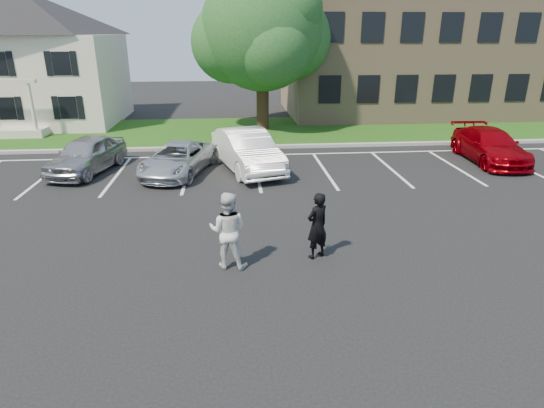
% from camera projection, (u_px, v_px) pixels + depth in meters
% --- Properties ---
extents(ground_plane, '(90.00, 90.00, 0.00)m').
position_uv_depth(ground_plane, '(276.00, 266.00, 11.10)').
color(ground_plane, black).
rests_on(ground_plane, ground).
extents(curb, '(40.00, 0.30, 0.15)m').
position_uv_depth(curb, '(252.00, 147.00, 22.25)').
color(curb, gray).
rests_on(curb, ground).
extents(grass_strip, '(44.00, 8.00, 0.08)m').
position_uv_depth(grass_strip, '(249.00, 131.00, 25.98)').
color(grass_strip, '#0F3D0C').
rests_on(grass_strip, ground).
extents(stall_lines, '(34.00, 5.36, 0.01)m').
position_uv_depth(stall_lines, '(288.00, 165.00, 19.55)').
color(stall_lines, silver).
rests_on(stall_lines, ground).
extents(house, '(10.30, 9.22, 7.60)m').
position_uv_depth(house, '(29.00, 59.00, 27.27)').
color(house, beige).
rests_on(house, ground).
extents(office_building, '(22.40, 10.40, 8.30)m').
position_uv_depth(office_building, '(448.00, 50.00, 31.25)').
color(office_building, '#9B845F').
rests_on(office_building, ground).
extents(tree, '(7.80, 7.20, 8.80)m').
position_uv_depth(tree, '(264.00, 32.00, 24.71)').
color(tree, black).
rests_on(tree, ground).
extents(man_black_suit, '(0.75, 0.68, 1.72)m').
position_uv_depth(man_black_suit, '(317.00, 226.00, 11.26)').
color(man_black_suit, black).
rests_on(man_black_suit, ground).
extents(man_white_shirt, '(1.07, 0.91, 1.90)m').
position_uv_depth(man_white_shirt, '(228.00, 230.00, 10.78)').
color(man_white_shirt, silver).
rests_on(man_white_shirt, ground).
extents(car_silver_west, '(2.73, 4.55, 1.45)m').
position_uv_depth(car_silver_west, '(87.00, 155.00, 18.30)').
color(car_silver_west, '#A6A5AA').
rests_on(car_silver_west, ground).
extents(car_silver_minivan, '(3.17, 4.78, 1.22)m').
position_uv_depth(car_silver_minivan, '(177.00, 159.00, 18.11)').
color(car_silver_minivan, '#B9BCC2').
rests_on(car_silver_minivan, ground).
extents(car_white_sedan, '(3.08, 5.26, 1.64)m').
position_uv_depth(car_white_sedan, '(247.00, 150.00, 18.56)').
color(car_white_sedan, white).
rests_on(car_white_sedan, ground).
extents(car_red_compact, '(2.20, 4.90, 1.40)m').
position_uv_depth(car_red_compact, '(490.00, 146.00, 19.85)').
color(car_red_compact, '#840007').
rests_on(car_red_compact, ground).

